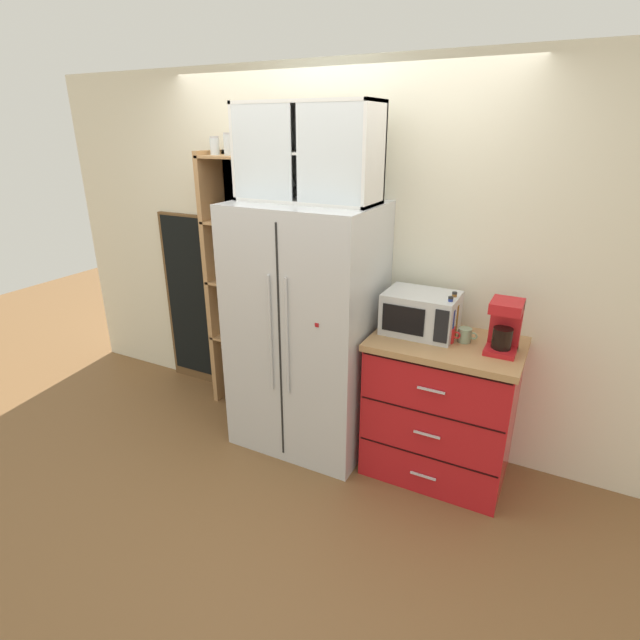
% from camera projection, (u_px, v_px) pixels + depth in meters
% --- Properties ---
extents(ground_plane, '(10.66, 10.66, 0.00)m').
position_uv_depth(ground_plane, '(308.00, 435.00, 3.67)').
color(ground_plane, brown).
extents(wall_back_cream, '(4.96, 0.10, 2.55)m').
position_uv_depth(wall_back_cream, '(333.00, 256.00, 3.54)').
color(wall_back_cream, silver).
rests_on(wall_back_cream, ground).
extents(refrigerator, '(0.93, 0.72, 1.71)m').
position_uv_depth(refrigerator, '(307.00, 329.00, 3.36)').
color(refrigerator, silver).
rests_on(refrigerator, ground).
extents(pantry_shelf_column, '(0.48, 0.32, 2.11)m').
position_uv_depth(pantry_shelf_column, '(242.00, 279.00, 3.83)').
color(pantry_shelf_column, brown).
rests_on(pantry_shelf_column, ground).
extents(counter_cabinet, '(0.90, 0.62, 0.94)m').
position_uv_depth(counter_cabinet, '(440.00, 407.00, 3.15)').
color(counter_cabinet, red).
rests_on(counter_cabinet, ground).
extents(microwave, '(0.44, 0.33, 0.26)m').
position_uv_depth(microwave, '(421.00, 313.00, 3.05)').
color(microwave, silver).
rests_on(microwave, counter_cabinet).
extents(coffee_maker, '(0.17, 0.20, 0.31)m').
position_uv_depth(coffee_maker, '(505.00, 325.00, 2.79)').
color(coffee_maker, red).
rests_on(coffee_maker, counter_cabinet).
extents(mug_sage, '(0.12, 0.08, 0.09)m').
position_uv_depth(mug_sage, '(465.00, 335.00, 2.95)').
color(mug_sage, '#8CA37F').
rests_on(mug_sage, counter_cabinet).
extents(mug_red, '(0.12, 0.09, 0.10)m').
position_uv_depth(mug_red, '(448.00, 334.00, 2.94)').
color(mug_red, red).
rests_on(mug_red, counter_cabinet).
extents(bottle_cobalt, '(0.07, 0.07, 0.29)m').
position_uv_depth(bottle_cobalt, '(448.00, 322.00, 2.91)').
color(bottle_cobalt, navy).
rests_on(bottle_cobalt, counter_cabinet).
extents(bottle_amber, '(0.07, 0.07, 0.29)m').
position_uv_depth(bottle_amber, '(452.00, 317.00, 2.99)').
color(bottle_amber, brown).
rests_on(bottle_amber, counter_cabinet).
extents(upper_cabinet, '(0.90, 0.32, 0.58)m').
position_uv_depth(upper_cabinet, '(309.00, 153.00, 2.99)').
color(upper_cabinet, silver).
rests_on(upper_cabinet, refrigerator).
extents(chalkboard_menu, '(0.60, 0.04, 1.49)m').
position_uv_depth(chalkboard_menu, '(195.00, 301.00, 4.22)').
color(chalkboard_menu, brown).
rests_on(chalkboard_menu, ground).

